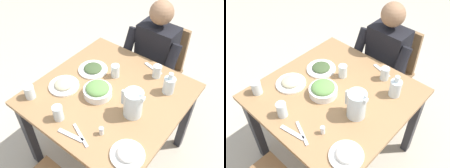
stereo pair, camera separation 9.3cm
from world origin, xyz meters
The scene contains 18 objects.
ground_plane centered at (0.00, 0.00, 0.00)m, with size 8.00×8.00×0.00m, color #B7AD99.
dining_table centered at (0.00, 0.00, 0.63)m, with size 0.99×0.99×0.74m.
chair_near centered at (0.02, -0.79, 0.48)m, with size 0.40×0.40×0.86m.
diner_near centered at (0.02, -0.58, 0.63)m, with size 0.48×0.53×1.15m.
water_pitcher centered at (-0.23, 0.05, 0.84)m, with size 0.16×0.12×0.19m.
salad_bowl centered at (0.05, 0.06, 0.78)m, with size 0.20×0.20×0.09m.
plate_beans centered at (0.29, 0.15, 0.76)m, with size 0.21×0.21×0.05m.
plate_dolmas centered at (0.25, -0.11, 0.75)m, with size 0.22×0.22×0.04m.
plate_yoghurt centered at (-0.38, 0.31, 0.76)m, with size 0.20×0.20×0.05m.
water_glass_center centered at (0.40, 0.36, 0.79)m, with size 0.07×0.07×0.09m, color silver.
water_glass_far_left centered at (0.08, -0.17, 0.79)m, with size 0.06×0.06×0.10m, color silver.
water_glass_far_right centered at (-0.17, -0.35, 0.79)m, with size 0.06×0.06×0.10m, color silver.
water_glass_near_left centered at (0.11, 0.37, 0.79)m, with size 0.06×0.06×0.10m, color silver.
oil_carafe centered at (-0.31, -0.26, 0.80)m, with size 0.08×0.08×0.16m.
salt_shaker centered at (-0.17, 0.29, 0.77)m, with size 0.03×0.03×0.05m.
fork_near centered at (-0.10, -0.41, 0.74)m, with size 0.17×0.03×0.01m, color silver.
knife_near centered at (-0.09, 0.38, 0.74)m, with size 0.18×0.02×0.01m, color silver.
fork_far centered at (-0.04, 0.41, 0.74)m, with size 0.17×0.03×0.01m, color silver.
Camera 1 is at (-0.76, 0.93, 1.97)m, focal length 39.95 mm.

